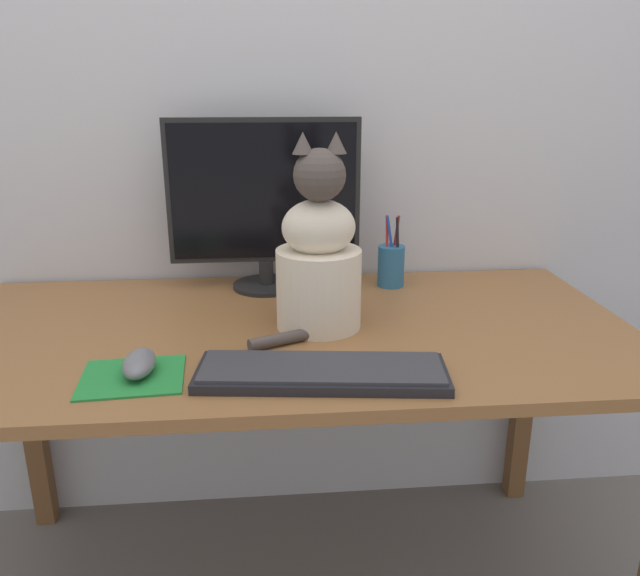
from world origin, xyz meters
name	(u,v)px	position (x,y,z in m)	size (l,w,h in m)	color
wall_back	(279,62)	(0.00, 0.40, 1.25)	(7.00, 0.04, 2.50)	silver
desk	(290,362)	(0.00, 0.00, 0.62)	(1.47, 0.74, 0.71)	brown
monitor	(264,200)	(-0.05, 0.27, 0.93)	(0.47, 0.17, 0.42)	black
keyboard	(322,372)	(0.05, -0.25, 0.72)	(0.45, 0.19, 0.02)	black
mousepad_left	(133,377)	(-0.29, -0.22, 0.71)	(0.19, 0.17, 0.00)	#238438
computer_mouse_left	(139,363)	(-0.27, -0.21, 0.73)	(0.06, 0.11, 0.04)	slate
cat	(318,258)	(0.06, 0.00, 0.86)	(0.25, 0.23, 0.41)	beige
pen_cup	(391,265)	(0.27, 0.26, 0.76)	(0.07, 0.07, 0.18)	#286089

